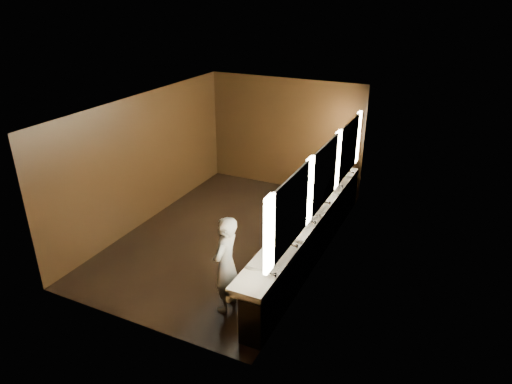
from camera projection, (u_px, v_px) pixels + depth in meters
floor at (229, 236)px, 9.56m from camera, size 6.00×6.00×0.00m
ceiling at (225, 104)px, 8.41m from camera, size 4.00×6.00×0.02m
wall_back at (285, 134)px, 11.45m from camera, size 4.00×0.02×2.80m
wall_front at (126, 246)px, 6.52m from camera, size 4.00×0.02×2.80m
wall_left at (145, 159)px, 9.77m from camera, size 0.02×6.00×2.80m
wall_right at (324, 193)px, 8.20m from camera, size 0.02×6.00×2.80m
sink_counter at (311, 234)px, 8.65m from camera, size 0.55×5.40×1.01m
mirror_band at (324, 174)px, 8.06m from camera, size 0.06×5.03×1.15m
person at (226, 264)px, 7.13m from camera, size 0.42×0.61×1.63m
trash_bin at (259, 295)px, 7.32m from camera, size 0.38×0.38×0.53m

